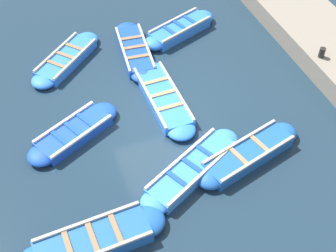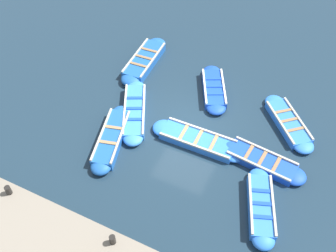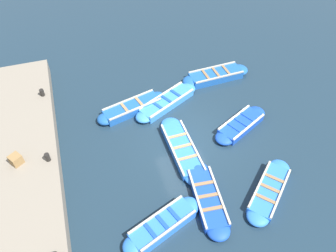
{
  "view_description": "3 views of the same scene",
  "coord_description": "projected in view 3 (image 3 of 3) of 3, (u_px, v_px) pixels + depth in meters",
  "views": [
    {
      "loc": [
        -3.31,
        -9.71,
        10.69
      ],
      "look_at": [
        0.16,
        -0.67,
        0.2
      ],
      "focal_mm": 50.0,
      "sensor_mm": 36.0,
      "label": 1
    },
    {
      "loc": [
        10.08,
        3.92,
        12.36
      ],
      "look_at": [
        0.33,
        -0.78,
        0.18
      ],
      "focal_mm": 42.0,
      "sensor_mm": 36.0,
      "label": 2
    },
    {
      "loc": [
        3.87,
        9.15,
        11.04
      ],
      "look_at": [
        0.68,
        -0.73,
        0.3
      ],
      "focal_mm": 35.0,
      "sensor_mm": 36.0,
      "label": 3
    }
  ],
  "objects": [
    {
      "name": "boat_broadside",
      "position": [
        241.0,
        125.0,
        15.17
      ],
      "size": [
        3.27,
        2.19,
        0.4
      ],
      "color": "#1947B7",
      "rests_on": "ground"
    },
    {
      "name": "boat_far_corner",
      "position": [
        132.0,
        108.0,
        15.95
      ],
      "size": [
        3.74,
        1.71,
        0.45
      ],
      "color": "#1E59AD",
      "rests_on": "ground"
    },
    {
      "name": "ground_plane",
      "position": [
        187.0,
        138.0,
        14.82
      ],
      "size": [
        120.0,
        120.0,
        0.0
      ],
      "primitive_type": "plane",
      "color": "#1C303F"
    },
    {
      "name": "bollard_mid_north",
      "position": [
        47.0,
        157.0,
        12.91
      ],
      "size": [
        0.2,
        0.2,
        0.35
      ],
      "primitive_type": "cylinder",
      "color": "black",
      "rests_on": "quay_wall"
    },
    {
      "name": "boat_inner_gap",
      "position": [
        216.0,
        75.0,
        17.72
      ],
      "size": [
        3.87,
        1.16,
        0.47
      ],
      "color": "#1E59AD",
      "rests_on": "ground"
    },
    {
      "name": "boat_bow_out",
      "position": [
        269.0,
        191.0,
        12.71
      ],
      "size": [
        3.11,
        2.89,
        0.38
      ],
      "color": "blue",
      "rests_on": "ground"
    },
    {
      "name": "quay_wall",
      "position": [
        27.0,
        171.0,
        13.1
      ],
      "size": [
        2.57,
        14.35,
        0.73
      ],
      "color": "gray",
      "rests_on": "ground"
    },
    {
      "name": "wooden_crate",
      "position": [
        16.0,
        160.0,
        12.78
      ],
      "size": [
        0.58,
        0.58,
        0.42
      ],
      "primitive_type": "cube",
      "rotation": [
        0.0,
        0.0,
        0.6
      ],
      "color": "olive",
      "rests_on": "quay_wall"
    },
    {
      "name": "buoy_orange_near",
      "position": [
        231.0,
        72.0,
        18.06
      ],
      "size": [
        0.29,
        0.29,
        0.29
      ],
      "primitive_type": "sphere",
      "color": "#E05119",
      "rests_on": "ground"
    },
    {
      "name": "bollard_north",
      "position": [
        42.0,
        93.0,
        15.64
      ],
      "size": [
        0.2,
        0.2,
        0.35
      ],
      "primitive_type": "cylinder",
      "color": "black",
      "rests_on": "quay_wall"
    },
    {
      "name": "boat_mid_row",
      "position": [
        163.0,
        225.0,
        11.65
      ],
      "size": [
        3.33,
        1.87,
        0.47
      ],
      "color": "blue",
      "rests_on": "ground"
    },
    {
      "name": "boat_alongside",
      "position": [
        208.0,
        198.0,
        12.47
      ],
      "size": [
        1.23,
        3.6,
        0.38
      ],
      "color": "#1947B7",
      "rests_on": "ground"
    },
    {
      "name": "boat_outer_left",
      "position": [
        182.0,
        149.0,
        14.19
      ],
      "size": [
        1.03,
        4.0,
        0.37
      ],
      "color": "blue",
      "rests_on": "ground"
    },
    {
      "name": "boat_end_of_row",
      "position": [
        167.0,
        102.0,
        16.26
      ],
      "size": [
        3.79,
        2.45,
        0.41
      ],
      "color": "#3884E0",
      "rests_on": "ground"
    }
  ]
}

